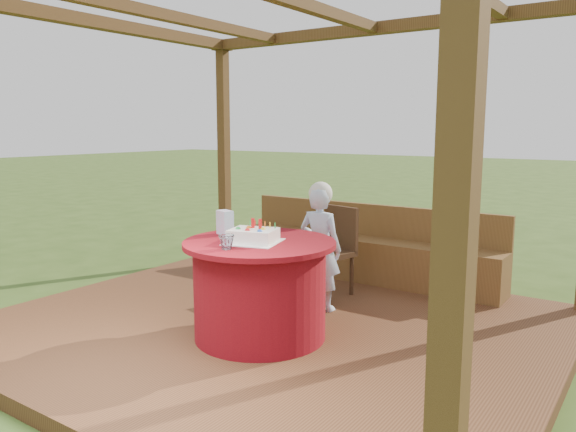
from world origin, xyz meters
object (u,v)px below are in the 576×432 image
(table, at_px, (260,289))
(drinking_glass, at_px, (227,242))
(birthday_cake, at_px, (253,235))
(bench, at_px, (364,254))
(elderly_woman, at_px, (320,245))
(gift_bag, at_px, (225,222))
(chair, at_px, (333,246))

(table, bearing_deg, drinking_glass, -91.54)
(birthday_cake, relative_size, drinking_glass, 4.17)
(bench, height_order, birthday_cake, birthday_cake)
(table, relative_size, elderly_woman, 1.01)
(table, xyz_separation_m, elderly_woman, (0.03, 0.86, 0.20))
(gift_bag, bearing_deg, drinking_glass, -28.76)
(bench, distance_m, birthday_cake, 2.18)
(birthday_cake, distance_m, gift_bag, 0.41)
(gift_bag, bearing_deg, chair, 97.34)
(birthday_cake, xyz_separation_m, drinking_glass, (-0.00, -0.30, 0.00))
(birthday_cake, bearing_deg, drinking_glass, -90.81)
(bench, height_order, chair, chair)
(chair, xyz_separation_m, elderly_woman, (0.15, -0.49, 0.12))
(bench, relative_size, table, 2.55)
(bench, xyz_separation_m, drinking_glass, (0.11, -2.41, 0.56))
(chair, xyz_separation_m, birthday_cake, (0.12, -1.42, 0.35))
(table, bearing_deg, birthday_cake, -94.78)
(bench, xyz_separation_m, elderly_woman, (0.15, -1.18, 0.33))
(chair, bearing_deg, bench, 90.21)
(chair, bearing_deg, birthday_cake, -85.37)
(gift_bag, relative_size, drinking_glass, 1.72)
(bench, relative_size, chair, 3.47)
(table, height_order, elderly_woman, elderly_woman)
(table, xyz_separation_m, drinking_glass, (-0.01, -0.37, 0.43))
(table, distance_m, elderly_woman, 0.88)
(bench, distance_m, chair, 0.71)
(elderly_woman, bearing_deg, table, -91.75)
(drinking_glass, bearing_deg, birthday_cake, 89.19)
(table, xyz_separation_m, birthday_cake, (-0.01, -0.07, 0.43))
(birthday_cake, height_order, drinking_glass, birthday_cake)
(table, height_order, gift_bag, gift_bag)
(elderly_woman, relative_size, birthday_cake, 2.43)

